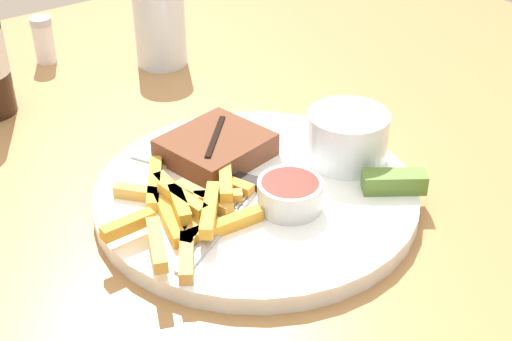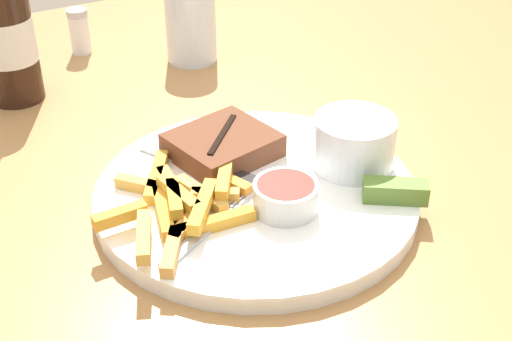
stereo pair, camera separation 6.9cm
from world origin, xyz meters
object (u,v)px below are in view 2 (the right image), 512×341
(dinner_plate, at_px, (256,195))
(beer_bottle, at_px, (6,36))
(pickle_spear, at_px, (395,191))
(dipping_sauce_cup, at_px, (285,195))
(fork_utensil, at_px, (205,230))
(drinking_glass, at_px, (191,23))
(salt_shaker, at_px, (79,31))
(coleslaw_cup, at_px, (354,140))
(knife_utensil, at_px, (220,172))
(steak_portion, at_px, (221,146))

(dinner_plate, height_order, beer_bottle, beer_bottle)
(pickle_spear, bearing_deg, beer_bottle, 120.29)
(dipping_sauce_cup, distance_m, fork_utensil, 0.08)
(pickle_spear, bearing_deg, drinking_glass, 91.24)
(dipping_sauce_cup, xyz_separation_m, salt_shaker, (-0.04, 0.50, -0.00))
(beer_bottle, distance_m, salt_shaker, 0.16)
(drinking_glass, bearing_deg, coleslaw_cup, -88.26)
(fork_utensil, relative_size, knife_utensil, 0.80)
(fork_utensil, bearing_deg, coleslaw_cup, -19.52)
(steak_portion, distance_m, beer_bottle, 0.32)
(steak_portion, relative_size, pickle_spear, 1.83)
(knife_utensil, distance_m, salt_shaker, 0.41)
(pickle_spear, bearing_deg, salt_shaker, 104.41)
(dipping_sauce_cup, xyz_separation_m, fork_utensil, (-0.08, 0.01, -0.01))
(steak_portion, bearing_deg, knife_utensil, -119.39)
(dinner_plate, xyz_separation_m, fork_utensil, (-0.08, -0.04, 0.01))
(beer_bottle, relative_size, salt_shaker, 3.62)
(steak_portion, xyz_separation_m, drinking_glass, (0.10, 0.28, 0.02))
(drinking_glass, bearing_deg, steak_portion, -109.48)
(dinner_plate, distance_m, knife_utensil, 0.05)
(salt_shaker, bearing_deg, fork_utensil, -95.08)
(steak_portion, distance_m, knife_utensil, 0.04)
(dinner_plate, relative_size, salt_shaker, 4.94)
(coleslaw_cup, xyz_separation_m, drinking_glass, (-0.01, 0.36, 0.01))
(pickle_spear, bearing_deg, coleslaw_cup, 88.66)
(steak_portion, height_order, coleslaw_cup, coleslaw_cup)
(dinner_plate, bearing_deg, fork_utensil, -152.36)
(beer_bottle, bearing_deg, coleslaw_cup, -54.90)
(fork_utensil, height_order, knife_utensil, knife_utensil)
(drinking_glass, relative_size, salt_shaker, 1.67)
(steak_portion, xyz_separation_m, coleslaw_cup, (0.11, -0.08, 0.02))
(pickle_spear, xyz_separation_m, salt_shaker, (-0.14, 0.54, 0.00))
(coleslaw_cup, relative_size, dipping_sauce_cup, 1.36)
(dinner_plate, bearing_deg, dipping_sauce_cup, -82.74)
(steak_portion, relative_size, drinking_glass, 1.07)
(coleslaw_cup, bearing_deg, salt_shaker, 106.69)
(dinner_plate, relative_size, knife_utensil, 2.08)
(dipping_sauce_cup, bearing_deg, salt_shaker, 94.34)
(knife_utensil, bearing_deg, beer_bottle, -4.78)
(beer_bottle, xyz_separation_m, salt_shaker, (0.12, 0.10, -0.05))
(coleslaw_cup, bearing_deg, steak_portion, 142.46)
(dipping_sauce_cup, relative_size, knife_utensil, 0.40)
(steak_portion, relative_size, knife_utensil, 0.75)
(knife_utensil, height_order, beer_bottle, beer_bottle)
(dinner_plate, relative_size, steak_portion, 2.77)
(steak_portion, xyz_separation_m, beer_bottle, (-0.15, 0.28, 0.05))
(dinner_plate, height_order, steak_portion, steak_portion)
(knife_utensil, bearing_deg, dipping_sauce_cup, 170.41)
(dipping_sauce_cup, bearing_deg, knife_utensil, 107.47)
(dinner_plate, relative_size, beer_bottle, 1.37)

